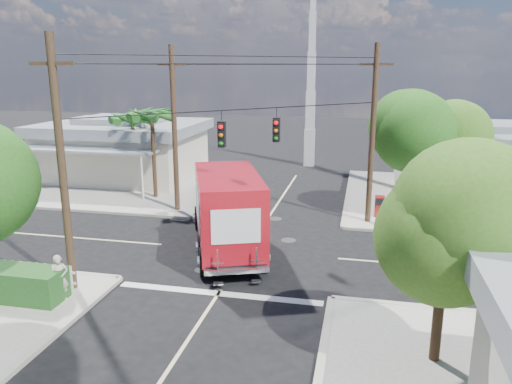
% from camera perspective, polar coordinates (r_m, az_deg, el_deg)
% --- Properties ---
extents(ground, '(120.00, 120.00, 0.00)m').
position_cam_1_polar(ground, '(22.11, -1.12, -6.79)').
color(ground, black).
rests_on(ground, ground).
extents(sidewalk_ne, '(14.12, 14.12, 0.14)m').
position_cam_1_polar(sidewalk_ne, '(32.50, 22.67, -0.89)').
color(sidewalk_ne, gray).
rests_on(sidewalk_ne, ground).
extents(sidewalk_nw, '(14.12, 14.12, 0.14)m').
position_cam_1_polar(sidewalk_nw, '(35.58, -14.21, 1.03)').
color(sidewalk_nw, gray).
rests_on(sidewalk_nw, ground).
extents(road_markings, '(32.00, 32.00, 0.01)m').
position_cam_1_polar(road_markings, '(20.78, -2.07, -8.19)').
color(road_markings, beige).
rests_on(road_markings, ground).
extents(building_ne, '(11.80, 10.20, 4.50)m').
position_cam_1_polar(building_ne, '(33.41, 25.46, 3.18)').
color(building_ne, beige).
rests_on(building_ne, sidewalk_ne).
extents(building_nw, '(10.80, 10.20, 4.30)m').
position_cam_1_polar(building_nw, '(37.07, -14.89, 4.89)').
color(building_nw, beige).
rests_on(building_nw, sidewalk_nw).
extents(radio_tower, '(0.80, 0.80, 17.00)m').
position_cam_1_polar(radio_tower, '(40.36, 6.28, 10.90)').
color(radio_tower, silver).
rests_on(radio_tower, ground).
extents(tree_ne_front, '(4.21, 4.14, 6.66)m').
position_cam_1_polar(tree_ne_front, '(27.11, 17.42, 6.89)').
color(tree_ne_front, '#422D1C').
rests_on(tree_ne_front, sidewalk_ne).
extents(tree_ne_back, '(3.77, 3.66, 5.82)m').
position_cam_1_polar(tree_ne_back, '(29.68, 22.02, 5.96)').
color(tree_ne_back, '#422D1C').
rests_on(tree_ne_back, sidewalk_ne).
extents(tree_se, '(3.67, 3.54, 5.62)m').
position_cam_1_polar(tree_se, '(13.58, 21.07, -3.38)').
color(tree_se, '#422D1C').
rests_on(tree_se, sidewalk_se).
extents(palm_nw_front, '(3.01, 3.08, 5.59)m').
position_cam_1_polar(palm_nw_front, '(30.33, -11.83, 8.47)').
color(palm_nw_front, '#422D1C').
rests_on(palm_nw_front, sidewalk_nw).
extents(palm_nw_back, '(3.01, 3.08, 5.19)m').
position_cam_1_polar(palm_nw_back, '(32.57, -13.97, 8.07)').
color(palm_nw_back, '#422D1C').
rests_on(palm_nw_back, sidewalk_nw).
extents(utility_poles, '(12.00, 10.68, 9.00)m').
position_cam_1_polar(utility_poles, '(22.83, -4.12, 6.00)').
color(utility_poles, '#473321').
rests_on(utility_poles, ground).
extents(picket_fence, '(5.94, 0.06, 1.00)m').
position_cam_1_polar(picket_fence, '(20.52, -27.06, -8.09)').
color(picket_fence, silver).
rests_on(picket_fence, sidewalk_sw).
extents(vending_boxes, '(1.90, 0.50, 1.10)m').
position_cam_1_polar(vending_boxes, '(27.30, 15.40, -1.67)').
color(vending_boxes, '#9E1B14').
rests_on(vending_boxes, sidewalk_ne).
extents(delivery_truck, '(5.16, 8.52, 3.56)m').
position_cam_1_polar(delivery_truck, '(21.90, -3.36, -2.03)').
color(delivery_truck, black).
rests_on(delivery_truck, ground).
extents(pedestrian, '(0.70, 0.64, 1.61)m').
position_cam_1_polar(pedestrian, '(18.40, -21.55, -9.12)').
color(pedestrian, '#BFB1A1').
rests_on(pedestrian, sidewalk_sw).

